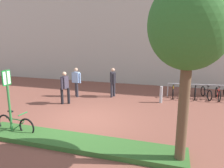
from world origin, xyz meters
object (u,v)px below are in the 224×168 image
at_px(bike_at_sign, 16,125).
at_px(bollard_steel, 161,95).
at_px(person_suited_dark, 65,86).
at_px(bike_rack_cluster, 201,92).
at_px(parking_sign_post, 8,93).
at_px(person_casual_tan, 76,80).
at_px(person_suited_navy, 113,80).
at_px(tree_sidewalk, 190,27).

relative_size(bike_at_sign, bollard_steel, 1.87).
bearing_deg(bike_at_sign, person_suited_dark, 90.71).
distance_m(bike_at_sign, bike_rack_cluster, 9.77).
height_order(parking_sign_post, person_casual_tan, parking_sign_post).
bearing_deg(person_suited_navy, tree_sidewalk, -58.10).
bearing_deg(bollard_steel, person_suited_navy, 172.43).
bearing_deg(parking_sign_post, tree_sidewalk, -1.27).
height_order(tree_sidewalk, person_suited_dark, tree_sidewalk).
bearing_deg(tree_sidewalk, bollard_steel, 99.23).
height_order(bike_rack_cluster, person_suited_navy, person_suited_navy).
relative_size(bollard_steel, person_suited_dark, 0.52).
xyz_separation_m(bike_rack_cluster, person_casual_tan, (-7.02, -1.74, 0.64)).
distance_m(tree_sidewalk, parking_sign_post, 6.15).
distance_m(tree_sidewalk, bollard_steel, 6.54).
xyz_separation_m(bike_at_sign, person_casual_tan, (-0.11, 5.18, 0.63)).
bearing_deg(bollard_steel, bike_rack_cluster, 35.86).
xyz_separation_m(tree_sidewalk, person_suited_dark, (-5.73, 3.94, -2.70)).
distance_m(parking_sign_post, bollard_steel, 7.40).
distance_m(tree_sidewalk, person_suited_dark, 7.46).
relative_size(tree_sidewalk, bollard_steel, 5.40).
distance_m(bike_at_sign, person_suited_navy, 6.10).
bearing_deg(person_suited_navy, person_casual_tan, -164.68).
bearing_deg(tree_sidewalk, person_casual_tan, 136.97).
bearing_deg(person_suited_dark, person_casual_tan, 92.63).
distance_m(tree_sidewalk, bike_rack_cluster, 7.98).
relative_size(bike_at_sign, person_suited_dark, 0.98).
relative_size(parking_sign_post, bike_rack_cluster, 0.63).
xyz_separation_m(bollard_steel, person_suited_navy, (-2.81, 0.37, 0.53)).
height_order(bike_at_sign, bike_rack_cluster, bike_at_sign).
relative_size(parking_sign_post, person_suited_dark, 1.38).
xyz_separation_m(tree_sidewalk, bollard_steel, (-0.91, 5.61, -3.24)).
distance_m(person_suited_navy, person_suited_dark, 2.86).
relative_size(bike_at_sign, person_suited_navy, 0.98).
xyz_separation_m(parking_sign_post, person_suited_dark, (0.04, 3.81, -0.57)).
bearing_deg(bike_rack_cluster, person_casual_tan, -166.11).
distance_m(bollard_steel, person_suited_navy, 2.89).
bearing_deg(tree_sidewalk, bike_at_sign, 177.64).
bearing_deg(person_suited_dark, bollard_steel, 19.08).
bearing_deg(bike_at_sign, bollard_steel, 48.38).
bearing_deg(tree_sidewalk, person_suited_dark, 145.49).
height_order(tree_sidewalk, bike_rack_cluster, tree_sidewalk).
height_order(person_casual_tan, person_suited_navy, same).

